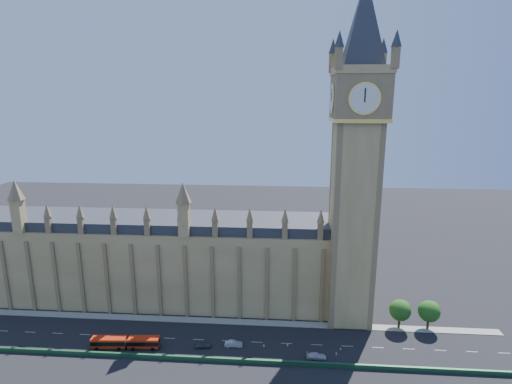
# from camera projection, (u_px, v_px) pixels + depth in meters

# --- Properties ---
(ground) EXTENTS (400.00, 400.00, 0.00)m
(ground) POSITION_uv_depth(u_px,v_px,m) (213.00, 340.00, 108.30)
(ground) COLOR black
(ground) RESTS_ON ground
(palace_westminster) EXTENTS (120.00, 20.00, 28.00)m
(palace_westminster) POSITION_uv_depth(u_px,v_px,m) (147.00, 258.00, 128.36)
(palace_westminster) COLOR #A0854D
(palace_westminster) RESTS_ON ground
(elizabeth_tower) EXTENTS (20.59, 20.59, 105.00)m
(elizabeth_tower) POSITION_uv_depth(u_px,v_px,m) (357.00, 135.00, 106.82)
(elizabeth_tower) COLOR #A0854D
(elizabeth_tower) RESTS_ON ground
(bridge_parapet) EXTENTS (160.00, 0.60, 1.20)m
(bridge_parapet) POSITION_uv_depth(u_px,v_px,m) (206.00, 359.00, 99.43)
(bridge_parapet) COLOR #1E4C2D
(bridge_parapet) RESTS_ON ground
(kerb_north) EXTENTS (160.00, 3.00, 0.16)m
(kerb_north) POSITION_uv_depth(u_px,v_px,m) (219.00, 321.00, 117.52)
(kerb_north) COLOR gray
(kerb_north) RESTS_ON ground
(tree_east_near) EXTENTS (6.00, 6.00, 8.50)m
(tree_east_near) POSITION_uv_depth(u_px,v_px,m) (401.00, 310.00, 113.03)
(tree_east_near) COLOR #382619
(tree_east_near) RESTS_ON ground
(tree_east_far) EXTENTS (6.00, 6.00, 8.50)m
(tree_east_far) POSITION_uv_depth(u_px,v_px,m) (430.00, 311.00, 112.45)
(tree_east_far) COLOR #382619
(tree_east_far) RESTS_ON ground
(red_bus) EXTENTS (17.87, 3.85, 3.02)m
(red_bus) POSITION_uv_depth(u_px,v_px,m) (125.00, 342.00, 104.62)
(red_bus) COLOR red
(red_bus) RESTS_ON ground
(car_grey) EXTENTS (4.49, 2.23, 1.47)m
(car_grey) POSITION_uv_depth(u_px,v_px,m) (203.00, 345.00, 105.00)
(car_grey) COLOR #44474D
(car_grey) RESTS_ON ground
(car_silver) EXTENTS (4.73, 1.85, 1.54)m
(car_silver) POSITION_uv_depth(u_px,v_px,m) (234.00, 344.00, 105.43)
(car_silver) COLOR #A5A7AD
(car_silver) RESTS_ON ground
(car_white) EXTENTS (5.01, 2.07, 1.45)m
(car_white) POSITION_uv_depth(u_px,v_px,m) (316.00, 356.00, 100.45)
(car_white) COLOR silver
(car_white) RESTS_ON ground
(cone_a) EXTENTS (0.53, 0.53, 0.71)m
(cone_a) POSITION_uv_depth(u_px,v_px,m) (288.00, 345.00, 105.51)
(cone_a) COLOR black
(cone_a) RESTS_ON ground
(cone_b) EXTENTS (0.58, 0.58, 0.74)m
(cone_b) POSITION_uv_depth(u_px,v_px,m) (264.00, 346.00, 105.24)
(cone_b) COLOR black
(cone_b) RESTS_ON ground
(cone_c) EXTENTS (0.57, 0.57, 0.71)m
(cone_c) POSITION_uv_depth(u_px,v_px,m) (341.00, 349.00, 103.80)
(cone_c) COLOR black
(cone_c) RESTS_ON ground
(cone_d) EXTENTS (0.57, 0.57, 0.74)m
(cone_d) POSITION_uv_depth(u_px,v_px,m) (336.00, 354.00, 102.03)
(cone_d) COLOR black
(cone_d) RESTS_ON ground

